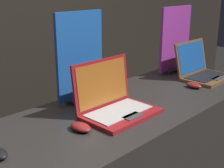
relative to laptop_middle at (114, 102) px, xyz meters
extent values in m
cube|color=maroon|center=(0.00, -0.05, -0.05)|extent=(0.38, 0.25, 0.02)
cube|color=#B7B7B7|center=(0.00, -0.04, -0.04)|extent=(0.33, 0.17, 0.00)
cube|color=#3F3F42|center=(0.00, -0.13, -0.04)|extent=(0.11, 0.05, 0.00)
cube|color=maroon|center=(0.00, 0.08, 0.08)|extent=(0.38, 0.04, 0.25)
cube|color=#A5591E|center=(0.00, 0.08, 0.08)|extent=(0.34, 0.03, 0.22)
ellipsoid|color=maroon|center=(-0.25, -0.03, -0.05)|extent=(0.07, 0.11, 0.03)
cube|color=black|center=(0.00, 0.25, -0.05)|extent=(0.17, 0.07, 0.02)
cube|color=#1E59B2|center=(0.00, 0.25, 0.20)|extent=(0.31, 0.02, 0.47)
cube|color=brown|center=(0.89, -0.05, -0.05)|extent=(0.36, 0.24, 0.02)
cube|color=black|center=(0.89, -0.04, -0.04)|extent=(0.32, 0.16, 0.00)
cube|color=#3F3F42|center=(0.89, -0.12, -0.04)|extent=(0.10, 0.05, 0.00)
cube|color=brown|center=(0.89, 0.09, 0.07)|extent=(0.36, 0.07, 0.23)
cube|color=#194C99|center=(0.89, 0.08, 0.07)|extent=(0.33, 0.05, 0.20)
ellipsoid|color=maroon|center=(0.65, -0.08, -0.05)|extent=(0.06, 0.10, 0.03)
cube|color=black|center=(0.89, 0.23, -0.05)|extent=(0.19, 0.07, 0.02)
cube|color=purple|center=(0.89, 0.23, 0.19)|extent=(0.35, 0.02, 0.46)
camera|label=1|loc=(-1.07, -1.02, 0.56)|focal=50.00mm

